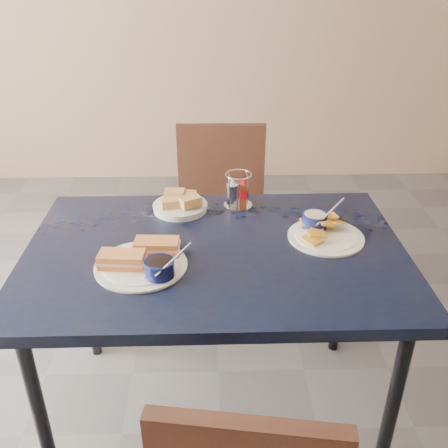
{
  "coord_description": "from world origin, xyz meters",
  "views": [
    {
      "loc": [
        -0.02,
        -1.3,
        1.61
      ],
      "look_at": [
        0.02,
        0.15,
        0.82
      ],
      "focal_mm": 40.0,
      "sensor_mm": 36.0,
      "label": 1
    }
  ],
  "objects_px": {
    "chair_far": "(221,207)",
    "bread_basket": "(180,204)",
    "dining_table": "(215,265)",
    "sandwich_plate": "(144,260)",
    "condiment_caddy": "(237,193)",
    "plantain_plate": "(321,230)"
  },
  "relations": [
    {
      "from": "dining_table",
      "to": "sandwich_plate",
      "type": "height_order",
      "value": "sandwich_plate"
    },
    {
      "from": "plantain_plate",
      "to": "bread_basket",
      "type": "bearing_deg",
      "value": 157.75
    },
    {
      "from": "dining_table",
      "to": "plantain_plate",
      "type": "relative_size",
      "value": 4.84
    },
    {
      "from": "condiment_caddy",
      "to": "bread_basket",
      "type": "bearing_deg",
      "value": -172.04
    },
    {
      "from": "dining_table",
      "to": "bread_basket",
      "type": "relative_size",
      "value": 6.21
    },
    {
      "from": "plantain_plate",
      "to": "dining_table",
      "type": "bearing_deg",
      "value": -167.25
    },
    {
      "from": "sandwich_plate",
      "to": "bread_basket",
      "type": "xyz_separation_m",
      "value": [
        0.09,
        0.39,
        0.0
      ]
    },
    {
      "from": "chair_far",
      "to": "bread_basket",
      "type": "distance_m",
      "value": 0.58
    },
    {
      "from": "sandwich_plate",
      "to": "bread_basket",
      "type": "relative_size",
      "value": 1.53
    },
    {
      "from": "dining_table",
      "to": "sandwich_plate",
      "type": "distance_m",
      "value": 0.26
    },
    {
      "from": "chair_far",
      "to": "sandwich_plate",
      "type": "relative_size",
      "value": 2.91
    },
    {
      "from": "dining_table",
      "to": "bread_basket",
      "type": "bearing_deg",
      "value": 114.17
    },
    {
      "from": "chair_far",
      "to": "condiment_caddy",
      "type": "relative_size",
      "value": 6.62
    },
    {
      "from": "plantain_plate",
      "to": "condiment_caddy",
      "type": "xyz_separation_m",
      "value": [
        -0.28,
        0.23,
        0.04
      ]
    },
    {
      "from": "plantain_plate",
      "to": "bread_basket",
      "type": "height_order",
      "value": "plantain_plate"
    },
    {
      "from": "bread_basket",
      "to": "sandwich_plate",
      "type": "bearing_deg",
      "value": -103.61
    },
    {
      "from": "plantain_plate",
      "to": "sandwich_plate",
      "type": "bearing_deg",
      "value": -162.62
    },
    {
      "from": "dining_table",
      "to": "sandwich_plate",
      "type": "relative_size",
      "value": 4.07
    },
    {
      "from": "dining_table",
      "to": "condiment_caddy",
      "type": "bearing_deg",
      "value": 74.61
    },
    {
      "from": "chair_far",
      "to": "plantain_plate",
      "type": "height_order",
      "value": "chair_far"
    },
    {
      "from": "sandwich_plate",
      "to": "condiment_caddy",
      "type": "distance_m",
      "value": 0.52
    },
    {
      "from": "chair_far",
      "to": "sandwich_plate",
      "type": "bearing_deg",
      "value": -106.5
    }
  ]
}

